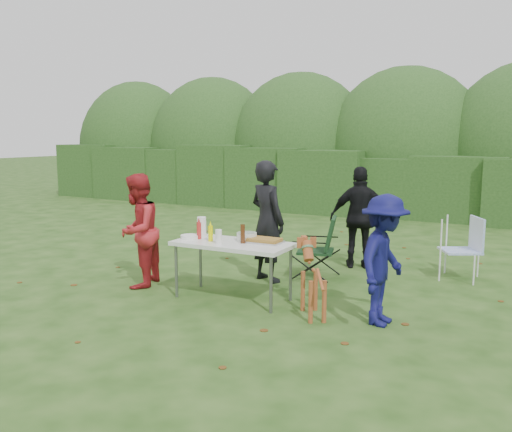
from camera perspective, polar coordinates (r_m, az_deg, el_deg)
The scene contains 20 objects.
ground at distance 7.18m, azimuth -2.45°, elevation -8.34°, with size 80.00×80.00×0.00m, color #1E4211.
hedge_row at distance 14.41m, azimuth 13.81°, elevation 3.38°, with size 22.00×1.40×1.70m, color #23471C.
shrub_backdrop at distance 15.92m, azimuth 15.33°, elevation 6.50°, with size 20.00×2.60×3.20m, color #3D6628.
folding_table at distance 6.87m, azimuth -2.47°, elevation -3.21°, with size 1.50×0.70×0.74m.
person_cook at distance 7.71m, azimuth 1.20°, elevation -0.55°, with size 0.63×0.41×1.73m, color black.
person_red_jacket at distance 7.60m, azimuth -12.34°, elevation -1.51°, with size 0.76×0.59×1.56m, color #AE2026.
person_black_puffy at distance 8.64m, azimuth 10.92°, elevation -0.16°, with size 0.94×0.39×1.60m, color black.
child at distance 6.11m, azimuth 13.32°, elevation -4.54°, with size 0.94×0.54×1.45m, color #0D0E4A.
dog at distance 6.29m, azimuth 6.06°, elevation -6.86°, with size 0.88×0.35×0.84m, color #994C25, non-canonical shape.
camping_chair at distance 7.95m, azimuth 6.28°, elevation -3.29°, with size 0.58×0.58×0.92m, color #153419, non-canonical shape.
lawn_chair at distance 8.39m, azimuth 20.68°, elevation -3.17°, with size 0.55×0.55×0.92m, color #5177D5, non-canonical shape.
food_tray at distance 6.82m, azimuth 0.88°, elevation -2.73°, with size 0.45×0.30×0.02m, color #B7B7BA.
focaccia_bread at distance 6.82m, azimuth 0.88°, elevation -2.50°, with size 0.40×0.26×0.04m, color olive.
mustard_bottle at distance 6.92m, azimuth -4.81°, elevation -1.85°, with size 0.06×0.06×0.20m, color #E6ED00.
ketchup_bottle at distance 7.07m, azimuth -6.02°, elevation -1.55°, with size 0.06×0.06×0.22m, color #B52423.
beer_bottle at distance 6.76m, azimuth -1.41°, elevation -1.89°, with size 0.06×0.06×0.24m, color #47230F.
paper_towel_roll at distance 7.27m, azimuth -5.74°, elevation -1.11°, with size 0.12×0.12×0.26m, color white.
cup_stack at distance 6.74m, azimuth -3.96°, elevation -2.19°, with size 0.08×0.08×0.18m, color white.
pasta_bowl at distance 6.97m, azimuth -0.98°, elevation -2.16°, with size 0.26×0.26×0.10m, color silver.
plate_stack at distance 7.12m, azimuth -6.99°, elevation -2.19°, with size 0.24×0.24×0.05m, color white.
Camera 1 is at (3.48, -5.93, 2.08)m, focal length 38.00 mm.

